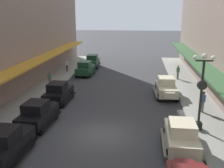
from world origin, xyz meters
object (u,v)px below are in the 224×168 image
(parked_car_4, at_px, (6,143))
(pedestrian_4, at_px, (67,65))
(parked_car_5, at_px, (166,87))
(pedestrian_3, at_px, (50,79))
(parked_car_2, at_px, (85,68))
(pedestrian_0, at_px, (178,72))
(pedestrian_2, at_px, (203,102))
(lamp_post_with_clock, at_px, (202,89))
(parked_car_0, at_px, (181,135))
(parked_car_3, at_px, (92,61))
(parked_car_7, at_px, (58,92))
(parked_car_6, at_px, (38,113))
(fire_hydrant, at_px, (27,107))

(parked_car_4, xyz_separation_m, pedestrian_4, (-2.55, 21.08, 0.05))
(parked_car_5, bearing_deg, pedestrian_3, 172.92)
(parked_car_2, distance_m, pedestrian_0, 11.42)
(pedestrian_2, distance_m, pedestrian_4, 19.67)
(parked_car_4, bearing_deg, lamp_post_with_clock, 22.84)
(parked_car_2, height_order, pedestrian_3, parked_car_2)
(parked_car_0, distance_m, parked_car_2, 20.06)
(parked_car_2, distance_m, parked_car_5, 12.13)
(parked_car_3, height_order, parked_car_7, same)
(parked_car_6, height_order, pedestrian_0, parked_car_6)
(lamp_post_with_clock, bearing_deg, parked_car_4, -157.16)
(fire_hydrant, distance_m, pedestrian_3, 7.32)
(parked_car_5, bearing_deg, parked_car_7, -164.44)
(pedestrian_0, distance_m, pedestrian_2, 10.52)
(parked_car_4, bearing_deg, parked_car_5, 51.51)
(parked_car_4, distance_m, pedestrian_4, 21.23)
(parked_car_0, xyz_separation_m, parked_car_5, (0.02, 10.09, 0.00))
(parked_car_5, bearing_deg, parked_car_4, -128.49)
(pedestrian_2, bearing_deg, parked_car_0, -112.75)
(pedestrian_4, bearing_deg, parked_car_6, -81.14)
(parked_car_6, bearing_deg, pedestrian_4, 98.86)
(parked_car_7, relative_size, pedestrian_0, 2.62)
(parked_car_3, distance_m, pedestrian_4, 4.42)
(parked_car_5, height_order, parked_car_7, same)
(parked_car_0, bearing_deg, parked_car_4, -168.03)
(pedestrian_2, bearing_deg, parked_car_6, -163.35)
(parked_car_3, height_order, parked_car_6, same)
(parked_car_6, relative_size, pedestrian_3, 2.63)
(pedestrian_4, bearing_deg, parked_car_5, -36.26)
(pedestrian_2, bearing_deg, parked_car_5, 120.51)
(parked_car_2, height_order, parked_car_5, same)
(fire_hydrant, distance_m, pedestrian_2, 13.80)
(parked_car_7, distance_m, pedestrian_0, 14.69)
(parked_car_7, relative_size, pedestrian_3, 2.62)
(parked_car_7, xyz_separation_m, pedestrian_3, (-2.25, 4.18, 0.05))
(parked_car_6, distance_m, parked_car_7, 5.08)
(parked_car_4, distance_m, parked_car_7, 9.44)
(parked_car_2, height_order, parked_car_6, same)
(parked_car_4, bearing_deg, pedestrian_2, 33.32)
(parked_car_3, relative_size, lamp_post_with_clock, 0.83)
(parked_car_0, bearing_deg, lamp_post_with_clock, 60.04)
(parked_car_6, xyz_separation_m, pedestrian_2, (12.05, 3.60, 0.07))
(parked_car_7, distance_m, pedestrian_3, 4.75)
(pedestrian_2, distance_m, pedestrian_3, 15.47)
(parked_car_0, height_order, parked_car_2, same)
(parked_car_5, relative_size, fire_hydrant, 5.26)
(pedestrian_4, bearing_deg, parked_car_2, -25.65)
(parked_car_4, relative_size, parked_car_7, 0.99)
(parked_car_5, xyz_separation_m, parked_car_7, (-9.68, -2.70, 0.00))
(pedestrian_3, distance_m, pedestrian_4, 7.46)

